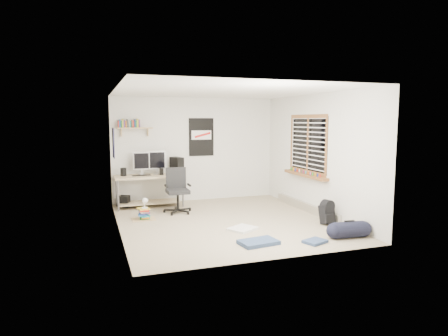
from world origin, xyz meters
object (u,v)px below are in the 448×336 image
object	(u,v)px
backpack	(327,214)
duffel_bag	(349,230)
book_stack	(144,212)
office_chair	(178,190)
desk	(150,191)

from	to	relation	value
backpack	duffel_bag	bearing A→B (deg)	-112.04
book_stack	backpack	bearing A→B (deg)	-24.77
office_chair	backpack	bearing A→B (deg)	-34.87
desk	office_chair	world-z (taller)	office_chair
desk	duffel_bag	size ratio (longest dim) A/B	2.85
desk	office_chair	size ratio (longest dim) A/B	1.61
desk	office_chair	xyz separation A→B (m)	(0.48, -0.81, 0.12)
office_chair	backpack	size ratio (longest dim) A/B	2.71
duffel_bag	book_stack	distance (m)	3.89
desk	office_chair	bearing A→B (deg)	-55.04
duffel_bag	office_chair	bearing A→B (deg)	135.94
desk	book_stack	distance (m)	1.23
backpack	book_stack	xyz separation A→B (m)	(-3.23, 1.49, -0.05)
office_chair	duffel_bag	bearing A→B (deg)	-47.46
duffel_bag	desk	bearing A→B (deg)	133.96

